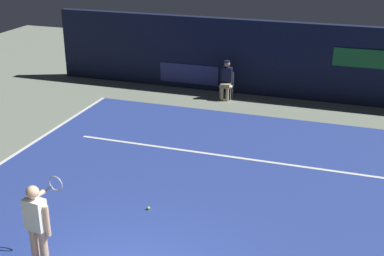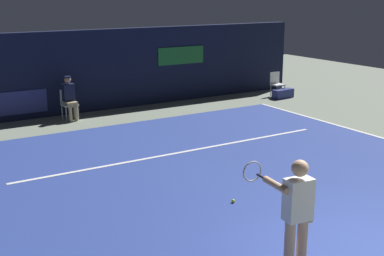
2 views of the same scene
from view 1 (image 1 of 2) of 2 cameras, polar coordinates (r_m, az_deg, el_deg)
name	(u,v)px [view 1 (image 1 of 2)]	position (r m, az deg, el deg)	size (l,w,h in m)	color
ground_plane	(201,186)	(12.33, 0.98, -6.31)	(31.35, 31.35, 0.00)	gray
court_surface	(201,186)	(12.32, 0.98, -6.29)	(10.45, 10.14, 0.01)	navy
line_sideline_right	(12,156)	(14.58, -18.79, -2.86)	(0.10, 10.14, 0.01)	white
line_service	(222,156)	(13.85, 3.23, -2.98)	(8.15, 0.10, 0.01)	white
back_wall	(266,59)	(18.49, 7.95, 7.42)	(15.68, 0.33, 2.60)	#141933
tennis_player	(38,224)	(9.41, -16.31, -9.95)	(0.53, 0.98, 1.73)	#DBAD89
line_judge_on_chair	(226,79)	(18.10, 3.74, 5.26)	(0.46, 0.54, 1.32)	white
tennis_ball	(148,208)	(11.41, -4.72, -8.60)	(0.07, 0.07, 0.07)	#CCE033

